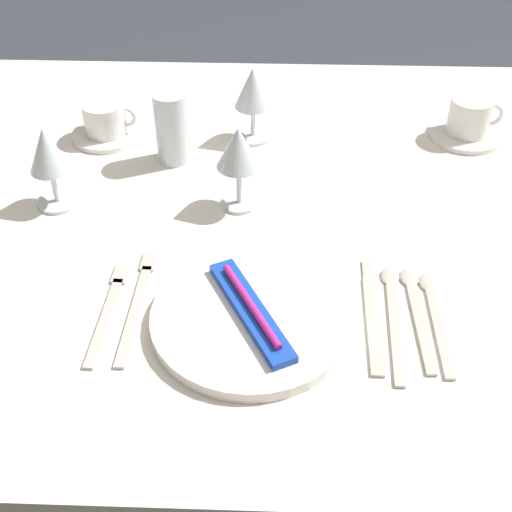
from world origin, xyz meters
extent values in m
plane|color=#383D47|center=(0.00, 0.00, 0.00)|extent=(6.00, 6.00, 0.00)
cube|color=silver|center=(0.00, 0.00, 0.72)|extent=(1.80, 1.10, 0.04)
cube|color=silver|center=(0.00, 0.55, 0.61)|extent=(1.80, 0.01, 0.18)
cylinder|color=white|center=(-0.03, -0.27, 0.75)|extent=(0.28, 0.28, 0.02)
cube|color=blue|center=(-0.03, -0.27, 0.76)|extent=(0.13, 0.20, 0.01)
cylinder|color=#CC268C|center=(-0.03, -0.27, 0.78)|extent=(0.09, 0.16, 0.01)
cube|color=beige|center=(-0.19, -0.26, 0.74)|extent=(0.02, 0.20, 0.00)
cube|color=beige|center=(-0.19, -0.15, 0.74)|extent=(0.02, 0.04, 0.00)
cube|color=beige|center=(-0.23, -0.28, 0.74)|extent=(0.02, 0.17, 0.00)
cube|color=beige|center=(-0.23, -0.18, 0.74)|extent=(0.02, 0.04, 0.00)
cube|color=beige|center=(0.14, -0.27, 0.74)|extent=(0.02, 0.19, 0.00)
cube|color=beige|center=(0.14, -0.16, 0.74)|extent=(0.02, 0.06, 0.00)
cube|color=beige|center=(0.17, -0.28, 0.74)|extent=(0.02, 0.20, 0.00)
ellipsoid|color=beige|center=(0.17, -0.17, 0.74)|extent=(0.03, 0.04, 0.01)
cube|color=beige|center=(0.20, -0.27, 0.74)|extent=(0.02, 0.17, 0.00)
ellipsoid|color=beige|center=(0.20, -0.17, 0.74)|extent=(0.03, 0.04, 0.01)
cube|color=beige|center=(0.23, -0.28, 0.74)|extent=(0.01, 0.17, 0.00)
ellipsoid|color=beige|center=(0.23, -0.18, 0.74)|extent=(0.03, 0.04, 0.01)
cylinder|color=white|center=(-0.33, 0.22, 0.74)|extent=(0.13, 0.13, 0.01)
cylinder|color=white|center=(-0.33, 0.22, 0.78)|extent=(0.08, 0.08, 0.06)
torus|color=white|center=(-0.29, 0.22, 0.78)|extent=(0.04, 0.01, 0.04)
cylinder|color=white|center=(0.36, 0.24, 0.74)|extent=(0.14, 0.14, 0.01)
cylinder|color=white|center=(0.36, 0.24, 0.78)|extent=(0.08, 0.08, 0.07)
torus|color=white|center=(0.40, 0.24, 0.79)|extent=(0.05, 0.01, 0.05)
cylinder|color=silver|center=(-0.37, 0.00, 0.74)|extent=(0.07, 0.07, 0.01)
cylinder|color=silver|center=(-0.37, 0.00, 0.78)|extent=(0.01, 0.01, 0.06)
cone|color=silver|center=(-0.37, 0.00, 0.85)|extent=(0.07, 0.07, 0.08)
cylinder|color=silver|center=(-0.05, 0.23, 0.74)|extent=(0.07, 0.07, 0.01)
cylinder|color=silver|center=(-0.05, 0.23, 0.78)|extent=(0.01, 0.01, 0.06)
cone|color=silver|center=(-0.05, 0.23, 0.84)|extent=(0.07, 0.07, 0.08)
cylinder|color=silver|center=(-0.06, 0.01, 0.74)|extent=(0.06, 0.06, 0.01)
cylinder|color=silver|center=(-0.06, 0.01, 0.78)|extent=(0.01, 0.01, 0.07)
cone|color=silver|center=(-0.06, 0.01, 0.85)|extent=(0.07, 0.07, 0.07)
cylinder|color=silver|center=(-0.19, 0.14, 0.81)|extent=(0.06, 0.06, 0.13)
cylinder|color=#C68C1E|center=(-0.19, 0.14, 0.77)|extent=(0.05, 0.05, 0.05)
camera|label=1|loc=(0.00, -0.94, 1.43)|focal=49.12mm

